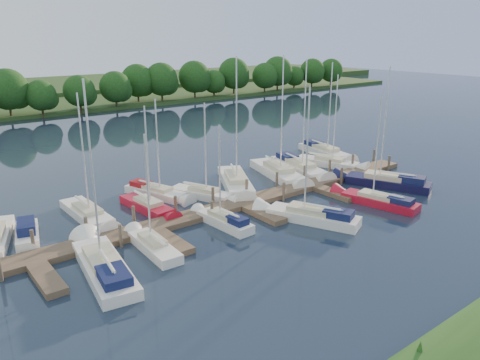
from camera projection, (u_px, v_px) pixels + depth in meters
ground at (311, 239)px, 31.84m from camera, size 260.00×260.00×0.00m
dock at (245, 206)px, 37.29m from camera, size 40.00×6.00×0.40m
mooring_pilings at (237, 197)px, 38.02m from camera, size 38.24×2.84×2.00m
far_shore at (24, 105)px, 88.36m from camera, size 180.00×30.00×0.60m
treeline at (50, 90)px, 78.57m from camera, size 146.36×9.58×8.29m
motorboat at (27, 235)px, 31.63m from camera, size 2.40×5.04×1.55m
sailboat_n_2 at (89, 215)px, 35.24m from camera, size 1.97×7.73×9.78m
sailboat_n_3 at (149, 208)px, 36.76m from camera, size 2.11×6.77×8.64m
sailboat_n_4 at (157, 193)px, 39.96m from camera, size 3.42×6.77×8.69m
sailboat_n_5 at (204, 195)px, 39.62m from camera, size 3.72×6.41×8.41m
sailboat_n_6 at (236, 184)px, 42.41m from camera, size 5.87×9.09×11.97m
sailboat_n_7 at (279, 174)px, 45.36m from camera, size 4.17×9.43×11.94m
sailboat_n_8 at (300, 168)px, 47.23m from camera, size 3.72×9.12×11.40m
sailboat_n_9 at (331, 164)px, 49.03m from camera, size 3.97×7.69×9.80m
sailboat_n_10 at (325, 152)px, 53.40m from camera, size 3.16×8.56×10.78m
sailboat_s_0 at (103, 267)px, 27.42m from camera, size 3.24×9.23×11.52m
sailboat_s_1 at (153, 246)px, 30.11m from camera, size 1.67×6.13×7.93m
sailboat_s_2 at (224, 221)px, 33.93m from camera, size 1.75×5.91×7.73m
sailboat_s_3 at (310, 217)px, 34.75m from camera, size 4.62×7.90×10.36m
sailboat_s_4 at (377, 201)px, 38.07m from camera, size 2.97×7.36×9.27m
sailboat_s_5 at (385, 183)px, 42.56m from camera, size 4.87×8.51×11.12m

